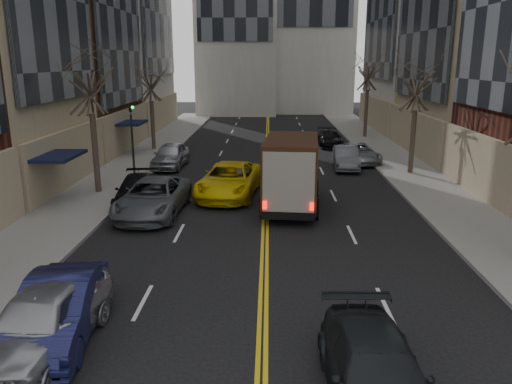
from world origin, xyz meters
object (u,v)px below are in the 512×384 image
observer_sedan (376,375)px  pedestrian (263,193)px  taxi (229,180)px  ups_truck (292,173)px

observer_sedan → pedestrian: bearing=99.0°
taxi → ups_truck: bearing=-27.7°
observer_sedan → pedestrian: (-2.42, 13.45, 0.17)m
ups_truck → taxi: 3.85m
ups_truck → pedestrian: ups_truck is taller
taxi → pedestrian: 3.25m
ups_truck → pedestrian: size_ratio=3.68×
pedestrian → ups_truck: bearing=-88.8°
taxi → pedestrian: pedestrian is taller
ups_truck → taxi: ups_truck is taller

